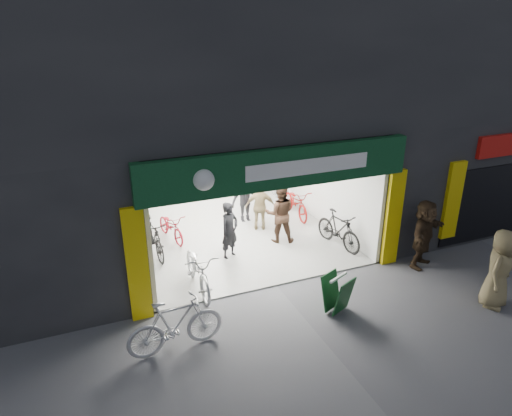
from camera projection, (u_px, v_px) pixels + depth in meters
ground at (277, 286)px, 11.16m from camera, size 60.00×60.00×0.00m
building at (238, 81)px, 14.13m from camera, size 17.00×10.27×8.00m
bike_left_front at (198, 269)px, 10.83m from camera, size 0.75×2.07×1.08m
bike_left_midfront at (153, 238)px, 12.43m from camera, size 0.69×1.85×1.09m
bike_left_midback at (171, 226)px, 13.41m from camera, size 0.87×1.69×0.84m
bike_left_back at (136, 203)px, 14.83m from camera, size 0.81×1.86×1.08m
bike_right_front at (338, 230)px, 12.93m from camera, size 0.78×1.84×1.07m
bike_right_mid at (296, 203)px, 15.02m from camera, size 0.78×1.89×0.97m
bike_right_back at (281, 188)px, 16.19m from camera, size 0.55×1.84×1.10m
parked_bike at (175, 325)px, 8.79m from camera, size 1.94×0.66×1.15m
customer_a at (230, 231)px, 12.22m from camera, size 0.70×0.62×1.61m
customer_b at (280, 214)px, 13.10m from camera, size 1.05×0.94×1.79m
customer_c at (246, 198)px, 14.46m from camera, size 1.07×0.64×1.63m
customer_d at (260, 207)px, 13.87m from camera, size 1.00×0.69×1.57m
pedestrian_near at (499, 269)px, 10.08m from camera, size 1.08×0.94×1.86m
pedestrian_far at (424, 234)px, 11.78m from camera, size 1.75×1.31×1.84m
sandwich_board at (337, 293)px, 10.02m from camera, size 0.73×0.74×0.85m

